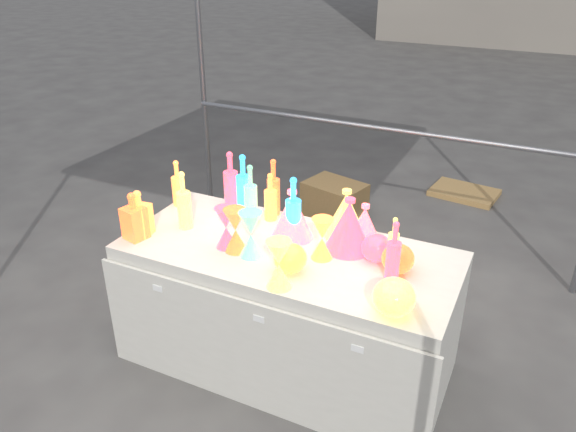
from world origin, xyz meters
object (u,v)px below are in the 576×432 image
at_px(hourglass_0, 235,230).
at_px(globe_0, 290,260).
at_px(display_table, 287,308).
at_px(cardboard_box_closed, 334,202).
at_px(bottle_0, 178,183).
at_px(lampshade_0, 292,214).
at_px(decanter_0, 139,213).

distance_m(hourglass_0, globe_0, 0.36).
bearing_deg(display_table, cardboard_box_closed, 103.15).
xyz_separation_m(display_table, bottle_0, (-0.85, 0.22, 0.52)).
relative_size(hourglass_0, globe_0, 1.45).
bearing_deg(hourglass_0, bottle_0, 151.04).
bearing_deg(globe_0, hourglass_0, 169.82).
height_order(display_table, bottle_0, bottle_0).
xyz_separation_m(display_table, cardboard_box_closed, (-0.42, 1.80, -0.20)).
distance_m(display_table, lampshade_0, 0.54).
distance_m(hourglass_0, lampshade_0, 0.33).
xyz_separation_m(globe_0, lampshade_0, (-0.15, 0.33, 0.07)).
bearing_deg(cardboard_box_closed, globe_0, -60.41).
height_order(cardboard_box_closed, hourglass_0, hourglass_0).
xyz_separation_m(bottle_0, hourglass_0, (0.61, -0.34, -0.02)).
xyz_separation_m(bottle_0, lampshade_0, (0.81, -0.07, -0.01)).
relative_size(globe_0, lampshade_0, 0.60).
bearing_deg(bottle_0, lampshade_0, -4.89).
bearing_deg(cardboard_box_closed, bottle_0, -90.35).
bearing_deg(decanter_0, display_table, 7.61).
bearing_deg(bottle_0, display_table, -14.38).
bearing_deg(lampshade_0, hourglass_0, -140.06).
bearing_deg(cardboard_box_closed, display_table, -62.07).
relative_size(bottle_0, hourglass_0, 1.21).
xyz_separation_m(bottle_0, decanter_0, (0.04, -0.41, -0.01)).
height_order(globe_0, lampshade_0, lampshade_0).
height_order(cardboard_box_closed, globe_0, globe_0).
bearing_deg(decanter_0, globe_0, -4.92).
bearing_deg(lampshade_0, globe_0, -79.11).
distance_m(decanter_0, hourglass_0, 0.57).
xyz_separation_m(display_table, hourglass_0, (-0.24, -0.12, 0.50)).
distance_m(bottle_0, hourglass_0, 0.69).
distance_m(decanter_0, globe_0, 0.92).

